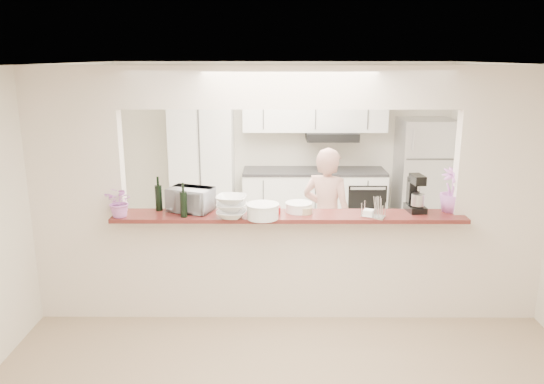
{
  "coord_description": "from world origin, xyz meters",
  "views": [
    {
      "loc": [
        -0.14,
        -4.97,
        2.58
      ],
      "look_at": [
        -0.16,
        0.3,
        1.22
      ],
      "focal_mm": 35.0,
      "sensor_mm": 36.0,
      "label": 1
    }
  ],
  "objects_px": {
    "stand_mixer": "(416,195)",
    "refrigerator": "(423,177)",
    "person": "(327,217)",
    "toaster_oven": "(191,200)"
  },
  "relations": [
    {
      "from": "stand_mixer",
      "to": "refrigerator",
      "type": "bearing_deg",
      "value": 72.79
    },
    {
      "from": "refrigerator",
      "to": "person",
      "type": "height_order",
      "value": "refrigerator"
    },
    {
      "from": "toaster_oven",
      "to": "person",
      "type": "relative_size",
      "value": 0.27
    },
    {
      "from": "person",
      "to": "toaster_oven",
      "type": "bearing_deg",
      "value": 54.87
    },
    {
      "from": "refrigerator",
      "to": "person",
      "type": "distance_m",
      "value": 2.44
    },
    {
      "from": "person",
      "to": "refrigerator",
      "type": "bearing_deg",
      "value": -103.71
    },
    {
      "from": "stand_mixer",
      "to": "person",
      "type": "xyz_separation_m",
      "value": [
        -0.79,
        0.74,
        -0.46
      ]
    },
    {
      "from": "stand_mixer",
      "to": "person",
      "type": "height_order",
      "value": "person"
    },
    {
      "from": "toaster_oven",
      "to": "person",
      "type": "distance_m",
      "value": 1.66
    },
    {
      "from": "toaster_oven",
      "to": "stand_mixer",
      "type": "distance_m",
      "value": 2.22
    }
  ]
}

